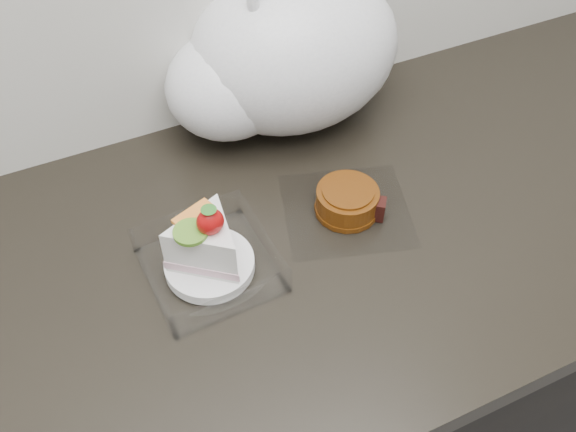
{
  "coord_description": "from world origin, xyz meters",
  "views": [
    {
      "loc": [
        -0.17,
        1.16,
        1.6
      ],
      "look_at": [
        0.08,
        1.7,
        0.94
      ],
      "focal_mm": 40.0,
      "sensor_mm": 36.0,
      "label": 1
    }
  ],
  "objects": [
    {
      "name": "counter",
      "position": [
        0.0,
        1.69,
        0.45
      ],
      "size": [
        2.04,
        0.64,
        0.9
      ],
      "color": "black",
      "rests_on": "ground"
    },
    {
      "name": "mooncake_wrap",
      "position": [
        0.18,
        1.71,
        0.92
      ],
      "size": [
        0.23,
        0.22,
        0.04
      ],
      "rotation": [
        0.0,
        0.0,
        -0.13
      ],
      "color": "white",
      "rests_on": "counter"
    },
    {
      "name": "cake_tray",
      "position": [
        -0.04,
        1.69,
        0.93
      ],
      "size": [
        0.17,
        0.17,
        0.13
      ],
      "rotation": [
        0.0,
        0.0,
        0.04
      ],
      "color": "white",
      "rests_on": "counter"
    },
    {
      "name": "plastic_bag",
      "position": [
        0.19,
        1.94,
        1.02
      ],
      "size": [
        0.43,
        0.34,
        0.31
      ],
      "rotation": [
        0.0,
        0.0,
        0.23
      ],
      "color": "white",
      "rests_on": "counter"
    }
  ]
}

